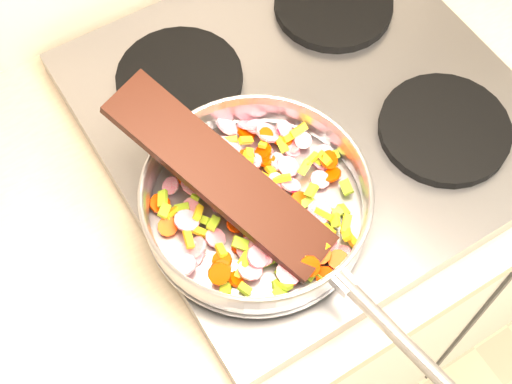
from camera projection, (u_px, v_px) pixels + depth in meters
cooktop at (308, 114)px, 1.07m from camera, size 0.60×0.60×0.04m
grate_fl at (280, 221)px, 0.95m from camera, size 0.19×0.19×0.02m
grate_fr at (445, 129)px, 1.02m from camera, size 0.19×0.19×0.02m
grate_bl at (180, 78)px, 1.07m from camera, size 0.19×0.19×0.02m
grate_br at (333, 5)px, 1.14m from camera, size 0.19×0.19×0.02m
saute_pan at (257, 201)px, 0.92m from camera, size 0.34×0.51×0.06m
vegetable_heap at (261, 206)px, 0.93m from camera, size 0.28×0.29×0.05m
wooden_spatula at (221, 175)px, 0.89m from camera, size 0.19×0.32×0.12m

